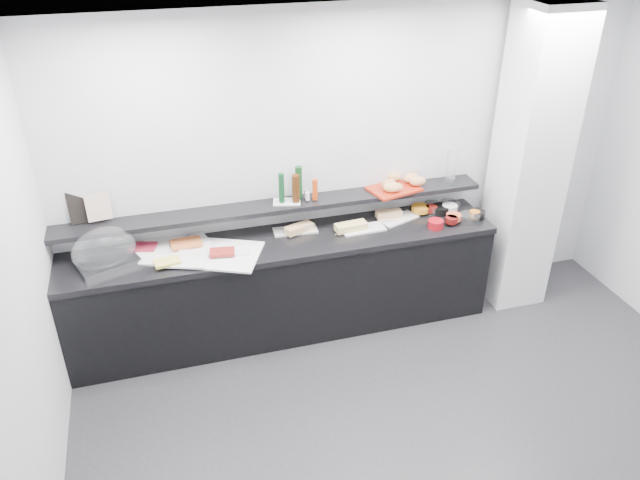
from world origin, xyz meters
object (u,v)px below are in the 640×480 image
object	(u,v)px
sandwich_plate_mid	(363,229)
bread_tray	(394,189)
framed_print	(85,206)
carafe	(451,167)
condiment_tray	(287,202)
cloche_base	(107,262)

from	to	relation	value
sandwich_plate_mid	bread_tray	xyz separation A→B (m)	(0.34, 0.18, 0.25)
sandwich_plate_mid	framed_print	size ratio (longest dim) A/B	1.43
bread_tray	sandwich_plate_mid	bearing A→B (deg)	-166.36
framed_print	bread_tray	distance (m)	2.54
framed_print	carafe	xyz separation A→B (m)	(3.06, -0.14, 0.02)
sandwich_plate_mid	condiment_tray	world-z (taller)	condiment_tray
sandwich_plate_mid	carafe	world-z (taller)	carafe
framed_print	carafe	size ratio (longest dim) A/B	0.87
bread_tray	carafe	world-z (taller)	carafe
sandwich_plate_mid	bread_tray	world-z (taller)	bread_tray
cloche_base	framed_print	distance (m)	0.48
condiment_tray	carafe	distance (m)	1.48
sandwich_plate_mid	bread_tray	distance (m)	0.46
condiment_tray	carafe	size ratio (longest dim) A/B	0.75
sandwich_plate_mid	framed_print	world-z (taller)	framed_print
bread_tray	condiment_tray	bearing A→B (deg)	164.85
cloche_base	condiment_tray	xyz separation A→B (m)	(1.47, 0.17, 0.24)
cloche_base	carafe	bearing A→B (deg)	-17.88
cloche_base	carafe	size ratio (longest dim) A/B	1.47
bread_tray	carafe	distance (m)	0.55
sandwich_plate_mid	framed_print	distance (m)	2.25
framed_print	condiment_tray	xyz separation A→B (m)	(1.58, -0.12, -0.12)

